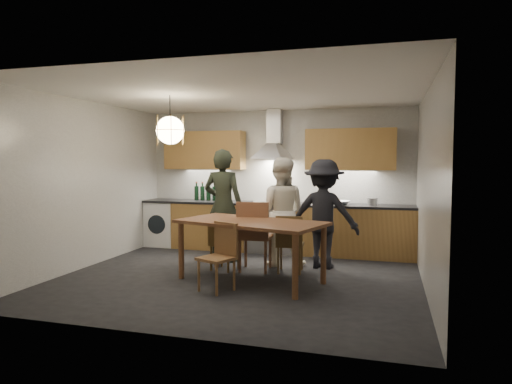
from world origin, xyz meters
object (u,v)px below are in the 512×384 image
(chair_front, at_px, (221,252))
(stock_pot, at_px, (372,202))
(dining_table, at_px, (251,228))
(wine_bottles, at_px, (208,191))
(person_right, at_px, (324,214))
(mixing_bowl, at_px, (341,203))
(person_left, at_px, (223,206))
(person_mid, at_px, (280,212))
(chair_back_left, at_px, (222,240))

(chair_front, relative_size, stock_pot, 5.10)
(dining_table, distance_m, wine_bottles, 2.66)
(chair_front, distance_m, stock_pot, 3.17)
(dining_table, relative_size, wine_bottles, 3.78)
(dining_table, bearing_deg, stock_pot, 69.37)
(person_right, relative_size, stock_pot, 9.90)
(chair_front, bearing_deg, mixing_bowl, 86.45)
(chair_front, bearing_deg, dining_table, 87.18)
(dining_table, height_order, person_left, person_left)
(person_right, bearing_deg, person_mid, 6.90)
(wine_bottles, bearing_deg, person_right, -24.71)
(person_left, height_order, wine_bottles, person_left)
(wine_bottles, bearing_deg, person_left, -57.20)
(person_left, bearing_deg, wine_bottles, -53.64)
(person_left, relative_size, mixing_bowl, 6.21)
(stock_pot, bearing_deg, chair_front, -125.07)
(chair_front, height_order, person_left, person_left)
(chair_back_left, height_order, person_right, person_right)
(chair_back_left, relative_size, stock_pot, 4.85)
(chair_front, height_order, person_mid, person_mid)
(stock_pot, bearing_deg, person_mid, -143.61)
(dining_table, relative_size, chair_back_left, 2.65)
(person_mid, distance_m, person_right, 0.68)
(chair_front, relative_size, person_right, 0.52)
(mixing_bowl, distance_m, stock_pot, 0.52)
(chair_front, xyz_separation_m, stock_pot, (1.80, 2.57, 0.46))
(chair_back_left, height_order, wine_bottles, wine_bottles)
(wine_bottles, bearing_deg, mixing_bowl, -3.53)
(person_mid, bearing_deg, wine_bottles, -38.63)
(person_mid, relative_size, stock_pot, 10.07)
(dining_table, xyz_separation_m, person_mid, (0.17, 1.04, 0.11))
(person_mid, height_order, person_right, person_mid)
(dining_table, distance_m, stock_pot, 2.59)
(wine_bottles, bearing_deg, stock_pot, -2.08)
(dining_table, relative_size, person_right, 1.30)
(chair_back_left, relative_size, person_left, 0.45)
(chair_front, relative_size, person_left, 0.47)
(chair_back_left, relative_size, mixing_bowl, 2.77)
(person_left, distance_m, wine_bottles, 1.31)
(dining_table, bearing_deg, person_left, 143.02)
(person_left, xyz_separation_m, person_right, (1.65, 0.01, -0.08))
(chair_front, relative_size, mixing_bowl, 2.91)
(stock_pot, relative_size, wine_bottles, 0.29)
(dining_table, xyz_separation_m, mixing_bowl, (1.03, 2.01, 0.19))
(person_left, xyz_separation_m, mixing_bowl, (1.83, 0.94, 0.01))
(person_left, height_order, person_mid, person_left)
(dining_table, xyz_separation_m, chair_back_left, (-0.59, 0.44, -0.27))
(person_mid, relative_size, person_right, 1.02)
(chair_back_left, xyz_separation_m, stock_pot, (2.14, 1.62, 0.49))
(mixing_bowl, height_order, stock_pot, stock_pot)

